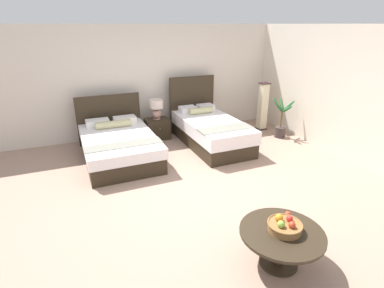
% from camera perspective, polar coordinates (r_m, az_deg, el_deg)
% --- Properties ---
extents(ground_plane, '(10.09, 9.92, 0.02)m').
position_cam_1_polar(ground_plane, '(5.02, 1.85, -8.85)').
color(ground_plane, '#A0806D').
extents(wall_back, '(10.09, 0.12, 2.54)m').
position_cam_1_polar(wall_back, '(7.43, -8.19, 11.62)').
color(wall_back, beige).
rests_on(wall_back, ground).
extents(wall_side_right, '(0.12, 5.52, 2.54)m').
position_cam_1_polar(wall_side_right, '(6.77, 26.75, 8.58)').
color(wall_side_right, beige).
rests_on(wall_side_right, ground).
extents(bed_near_window, '(1.42, 2.14, 1.10)m').
position_cam_1_polar(bed_near_window, '(6.26, -13.68, -0.07)').
color(bed_near_window, '#302619').
rests_on(bed_near_window, ground).
extents(bed_near_corner, '(1.17, 2.23, 1.37)m').
position_cam_1_polar(bed_near_corner, '(6.80, 3.34, 2.68)').
color(bed_near_corner, '#302619').
rests_on(bed_near_corner, ground).
extents(nightstand, '(0.54, 0.44, 0.47)m').
position_cam_1_polar(nightstand, '(7.21, -6.51, 2.87)').
color(nightstand, '#302619').
rests_on(nightstand, ground).
extents(table_lamp, '(0.32, 0.32, 0.46)m').
position_cam_1_polar(table_lamp, '(7.08, -6.73, 6.87)').
color(table_lamp, tan).
rests_on(table_lamp, nightstand).
extents(coffee_table, '(0.92, 0.92, 0.44)m').
position_cam_1_polar(coffee_table, '(3.62, 16.43, -16.77)').
color(coffee_table, '#302619').
rests_on(coffee_table, ground).
extents(fruit_bowl, '(0.38, 0.38, 0.17)m').
position_cam_1_polar(fruit_bowl, '(3.55, 17.04, -14.51)').
color(fruit_bowl, olive).
rests_on(fruit_bowl, coffee_table).
extents(loose_apple, '(0.07, 0.07, 0.07)m').
position_cam_1_polar(loose_apple, '(3.79, 17.58, -12.51)').
color(loose_apple, '#BA3925').
rests_on(loose_apple, coffee_table).
extents(floor_lamp_corner, '(0.23, 0.23, 1.20)m').
position_cam_1_polar(floor_lamp_corner, '(7.92, 13.14, 6.88)').
color(floor_lamp_corner, '#311A20').
rests_on(floor_lamp_corner, ground).
extents(potted_palm, '(0.52, 0.51, 0.95)m').
position_cam_1_polar(potted_palm, '(7.52, 16.37, 3.64)').
color(potted_palm, '#3F3331').
rests_on(potted_palm, ground).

